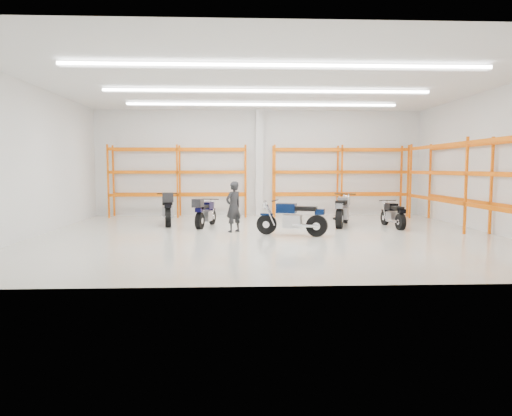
{
  "coord_description": "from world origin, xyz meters",
  "views": [
    {
      "loc": [
        -0.97,
        -13.73,
        2.05
      ],
      "look_at": [
        -0.37,
        0.5,
        0.79
      ],
      "focal_mm": 32.0,
      "sensor_mm": 36.0,
      "label": 1
    }
  ],
  "objects_px": {
    "motorcycle_back_b": "(205,213)",
    "motorcycle_back_d": "(393,215)",
    "motorcycle_main": "(295,219)",
    "structural_column": "(259,163)",
    "standing_man": "(234,207)",
    "motorcycle_back_a": "(168,209)",
    "motorcycle_back_c": "(342,211)"
  },
  "relations": [
    {
      "from": "motorcycle_main",
      "to": "motorcycle_back_a",
      "type": "height_order",
      "value": "motorcycle_back_a"
    },
    {
      "from": "structural_column",
      "to": "motorcycle_back_d",
      "type": "bearing_deg",
      "value": -44.36
    },
    {
      "from": "motorcycle_back_b",
      "to": "motorcycle_back_d",
      "type": "bearing_deg",
      "value": -3.6
    },
    {
      "from": "motorcycle_main",
      "to": "motorcycle_back_c",
      "type": "bearing_deg",
      "value": 47.83
    },
    {
      "from": "structural_column",
      "to": "motorcycle_back_c",
      "type": "bearing_deg",
      "value": -53.76
    },
    {
      "from": "motorcycle_main",
      "to": "motorcycle_back_d",
      "type": "bearing_deg",
      "value": 24.33
    },
    {
      "from": "motorcycle_main",
      "to": "standing_man",
      "type": "relative_size",
      "value": 1.3
    },
    {
      "from": "motorcycle_back_a",
      "to": "motorcycle_back_b",
      "type": "relative_size",
      "value": 1.18
    },
    {
      "from": "motorcycle_back_c",
      "to": "structural_column",
      "type": "distance_m",
      "value": 4.95
    },
    {
      "from": "motorcycle_back_b",
      "to": "standing_man",
      "type": "xyz_separation_m",
      "value": [
        1.01,
        -1.18,
        0.32
      ]
    },
    {
      "from": "motorcycle_back_b",
      "to": "standing_man",
      "type": "bearing_deg",
      "value": -49.5
    },
    {
      "from": "motorcycle_back_a",
      "to": "standing_man",
      "type": "height_order",
      "value": "standing_man"
    },
    {
      "from": "motorcycle_back_c",
      "to": "standing_man",
      "type": "height_order",
      "value": "standing_man"
    },
    {
      "from": "motorcycle_main",
      "to": "structural_column",
      "type": "bearing_deg",
      "value": 97.55
    },
    {
      "from": "motorcycle_back_b",
      "to": "motorcycle_back_d",
      "type": "distance_m",
      "value": 6.47
    },
    {
      "from": "motorcycle_back_d",
      "to": "structural_column",
      "type": "distance_m",
      "value": 6.39
    },
    {
      "from": "motorcycle_back_a",
      "to": "structural_column",
      "type": "distance_m",
      "value": 4.97
    },
    {
      "from": "motorcycle_back_a",
      "to": "motorcycle_back_b",
      "type": "height_order",
      "value": "motorcycle_back_a"
    },
    {
      "from": "motorcycle_main",
      "to": "standing_man",
      "type": "bearing_deg",
      "value": 155.31
    },
    {
      "from": "standing_man",
      "to": "structural_column",
      "type": "height_order",
      "value": "structural_column"
    },
    {
      "from": "motorcycle_back_b",
      "to": "motorcycle_back_c",
      "type": "bearing_deg",
      "value": 1.57
    },
    {
      "from": "motorcycle_main",
      "to": "motorcycle_back_b",
      "type": "xyz_separation_m",
      "value": [
        -2.86,
        2.03,
        -0.01
      ]
    },
    {
      "from": "motorcycle_back_a",
      "to": "motorcycle_back_c",
      "type": "relative_size",
      "value": 1.08
    },
    {
      "from": "motorcycle_main",
      "to": "structural_column",
      "type": "xyz_separation_m",
      "value": [
        -0.78,
        5.91,
        1.75
      ]
    },
    {
      "from": "motorcycle_main",
      "to": "structural_column",
      "type": "height_order",
      "value": "structural_column"
    },
    {
      "from": "motorcycle_main",
      "to": "motorcycle_back_c",
      "type": "height_order",
      "value": "motorcycle_back_c"
    },
    {
      "from": "motorcycle_back_c",
      "to": "motorcycle_back_d",
      "type": "relative_size",
      "value": 1.17
    },
    {
      "from": "motorcycle_back_a",
      "to": "motorcycle_main",
      "type": "bearing_deg",
      "value": -32.94
    },
    {
      "from": "motorcycle_back_d",
      "to": "motorcycle_main",
      "type": "bearing_deg",
      "value": -155.67
    },
    {
      "from": "motorcycle_back_b",
      "to": "structural_column",
      "type": "bearing_deg",
      "value": 61.78
    },
    {
      "from": "motorcycle_main",
      "to": "motorcycle_back_c",
      "type": "xyz_separation_m",
      "value": [
        1.96,
        2.17,
        0.02
      ]
    },
    {
      "from": "motorcycle_main",
      "to": "motorcycle_back_a",
      "type": "relative_size",
      "value": 0.9
    }
  ]
}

